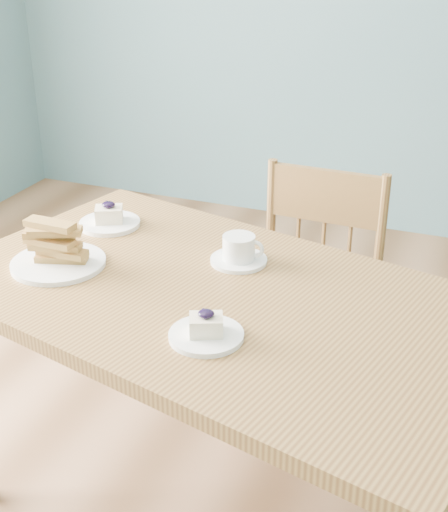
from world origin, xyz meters
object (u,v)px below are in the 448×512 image
(dining_chair, at_px, (308,308))
(cheesecake_plate_far, at_px, (109,220))
(dining_table, at_px, (219,319))
(coffee_cup, at_px, (239,251))
(biscotti_plate, at_px, (57,250))
(cheesecake_plate_near, at_px, (206,331))

(dining_chair, xyz_separation_m, cheesecake_plate_far, (-0.56, -0.26, 0.32))
(dining_table, relative_size, dining_chair, 1.76)
(cheesecake_plate_far, relative_size, coffee_cup, 1.19)
(dining_table, xyz_separation_m, cheesecake_plate_far, (-0.46, 0.27, 0.09))
(biscotti_plate, bearing_deg, dining_chair, 44.34)
(dining_table, height_order, biscotti_plate, biscotti_plate)
(cheesecake_plate_far, relative_size, biscotti_plate, 0.73)
(cheesecake_plate_near, bearing_deg, cheesecake_plate_far, 137.57)
(dining_table, relative_size, coffee_cup, 10.18)
(biscotti_plate, bearing_deg, cheesecake_plate_far, 91.66)
(dining_table, bearing_deg, dining_chair, 93.25)
(dining_chair, bearing_deg, cheesecake_plate_near, -91.83)
(biscotti_plate, bearing_deg, cheesecake_plate_near, -20.08)
(cheesecake_plate_near, bearing_deg, biscotti_plate, 159.92)
(cheesecake_plate_near, distance_m, biscotti_plate, 0.54)
(dining_table, xyz_separation_m, dining_chair, (0.10, 0.52, -0.23))
(dining_table, distance_m, biscotti_plate, 0.47)
(dining_chair, height_order, coffee_cup, dining_chair)
(biscotti_plate, bearing_deg, coffee_cup, 24.05)
(cheesecake_plate_near, bearing_deg, coffee_cup, 99.79)
(cheesecake_plate_near, bearing_deg, dining_table, 104.18)
(cheesecake_plate_near, height_order, biscotti_plate, biscotti_plate)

